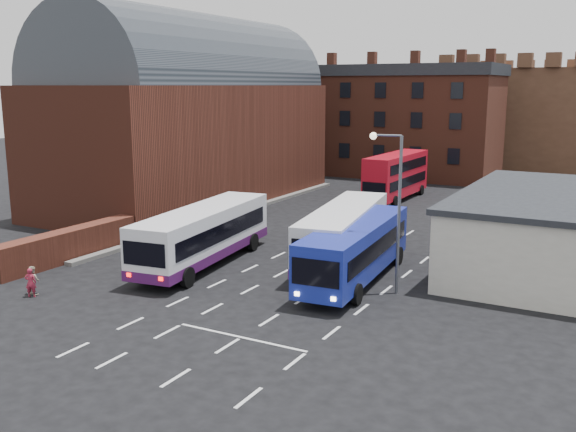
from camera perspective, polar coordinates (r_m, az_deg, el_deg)
The scene contains 13 objects.
ground at distance 31.48m, azimuth -8.88°, elevation -7.13°, with size 180.00×180.00×0.00m, color black.
railway_station at distance 56.00m, azimuth -8.60°, elevation 8.99°, with size 12.00×28.00×16.00m.
forecourt_wall at distance 39.40m, azimuth -18.97°, elevation -2.46°, with size 1.20×10.00×1.80m, color #602B1E.
cream_building at distance 38.45m, azimuth 23.08°, elevation -1.18°, with size 10.40×16.40×4.25m.
brick_terrace at distance 73.79m, azimuth 9.53°, elevation 7.88°, with size 22.00×10.00×11.00m, color brown.
castle_keep at distance 90.43m, azimuth 21.13°, elevation 8.24°, with size 22.00×22.00×12.00m, color brown.
bus_white_outbound at distance 36.55m, azimuth -7.51°, elevation -1.38°, with size 4.17×12.03×3.21m.
bus_white_inbound at distance 36.74m, azimuth 5.00°, elevation -1.27°, with size 4.59×11.99×3.19m.
bus_blue at distance 33.35m, azimuth 6.03°, elevation -2.76°, with size 3.51×11.37×3.05m.
bus_red_double at distance 57.63m, azimuth 9.60°, elevation 3.56°, with size 2.73×10.24×4.08m.
street_lamp at distance 31.01m, azimuth 9.39°, elevation 1.58°, with size 1.58×0.46×7.83m.
pedestrian_red at distance 33.30m, azimuth -21.91°, elevation -5.51°, with size 0.53×0.34×1.44m, color maroon.
pedestrian_beige at distance 33.68m, azimuth -21.75°, elevation -5.33°, with size 0.69×0.54×1.42m, color #B7B195.
Camera 1 is at (18.43, -23.48, 10.00)m, focal length 40.00 mm.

